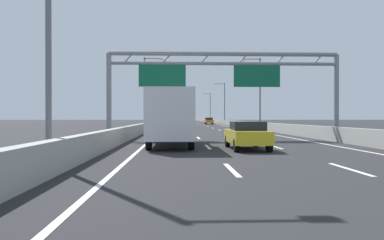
{
  "coord_description": "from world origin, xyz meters",
  "views": [
    {
      "loc": [
        -3.45,
        0.83,
        1.59
      ],
      "look_at": [
        -0.46,
        77.04,
        1.02
      ],
      "focal_mm": 36.61,
      "sensor_mm": 36.0,
      "label": 1
    }
  ],
  "objects_px": {
    "streetlamp_left_near": "(55,2)",
    "streetlamp_right_distant": "(210,106)",
    "yellow_car": "(247,135)",
    "blue_car": "(187,120)",
    "streetlamp_left_far": "(159,101)",
    "streetlamp_left_mid": "(146,88)",
    "streetlamp_right_mid": "(258,89)",
    "streetlamp_left_distant": "(164,106)",
    "streetlamp_right_far": "(224,101)",
    "box_truck": "(171,116)",
    "sign_gantry": "(221,73)",
    "orange_car": "(209,121)",
    "red_car": "(176,122)"
  },
  "relations": [
    {
      "from": "streetlamp_left_near",
      "to": "streetlamp_right_distant",
      "type": "relative_size",
      "value": 1.0
    },
    {
      "from": "yellow_car",
      "to": "blue_car",
      "type": "height_order",
      "value": "blue_car"
    },
    {
      "from": "streetlamp_right_distant",
      "to": "streetlamp_left_far",
      "type": "bearing_deg",
      "value": -111.08
    },
    {
      "from": "streetlamp_left_mid",
      "to": "blue_car",
      "type": "xyz_separation_m",
      "value": [
        7.58,
        79.28,
        -4.64
      ]
    },
    {
      "from": "streetlamp_left_far",
      "to": "streetlamp_right_distant",
      "type": "height_order",
      "value": "same"
    },
    {
      "from": "yellow_car",
      "to": "blue_car",
      "type": "bearing_deg",
      "value": 89.94
    },
    {
      "from": "streetlamp_right_mid",
      "to": "streetlamp_left_distant",
      "type": "bearing_deg",
      "value": 100.91
    },
    {
      "from": "streetlamp_right_mid",
      "to": "blue_car",
      "type": "relative_size",
      "value": 2.12
    },
    {
      "from": "yellow_car",
      "to": "streetlamp_right_mid",
      "type": "bearing_deg",
      "value": 77.18
    },
    {
      "from": "streetlamp_right_distant",
      "to": "blue_car",
      "type": "bearing_deg",
      "value": 166.19
    },
    {
      "from": "streetlamp_left_distant",
      "to": "blue_car",
      "type": "bearing_deg",
      "value": 13.42
    },
    {
      "from": "streetlamp_right_far",
      "to": "streetlamp_left_mid",
      "type": "bearing_deg",
      "value": -111.08
    },
    {
      "from": "streetlamp_right_far",
      "to": "streetlamp_left_distant",
      "type": "xyz_separation_m",
      "value": [
        -14.93,
        38.74,
        0.0
      ]
    },
    {
      "from": "streetlamp_right_distant",
      "to": "yellow_car",
      "type": "xyz_separation_m",
      "value": [
        -7.47,
        -110.27,
        -4.68
      ]
    },
    {
      "from": "streetlamp_right_mid",
      "to": "streetlamp_right_far",
      "type": "xyz_separation_m",
      "value": [
        0.0,
        38.74,
        0.0
      ]
    },
    {
      "from": "box_truck",
      "to": "streetlamp_right_mid",
      "type": "bearing_deg",
      "value": 69.83
    },
    {
      "from": "streetlamp_left_mid",
      "to": "streetlamp_right_far",
      "type": "height_order",
      "value": "same"
    },
    {
      "from": "sign_gantry",
      "to": "streetlamp_right_mid",
      "type": "height_order",
      "value": "streetlamp_right_mid"
    },
    {
      "from": "streetlamp_left_mid",
      "to": "yellow_car",
      "type": "distance_m",
      "value": 33.96
    },
    {
      "from": "streetlamp_right_mid",
      "to": "orange_car",
      "type": "xyz_separation_m",
      "value": [
        -3.75,
        34.54,
        -4.63
      ]
    },
    {
      "from": "streetlamp_left_far",
      "to": "box_truck",
      "type": "distance_m",
      "value": 69.52
    },
    {
      "from": "streetlamp_left_near",
      "to": "blue_car",
      "type": "distance_m",
      "value": 118.35
    },
    {
      "from": "streetlamp_left_mid",
      "to": "streetlamp_right_mid",
      "type": "relative_size",
      "value": 1.0
    },
    {
      "from": "streetlamp_right_far",
      "to": "orange_car",
      "type": "xyz_separation_m",
      "value": [
        -3.75,
        -4.19,
        -4.63
      ]
    },
    {
      "from": "red_car",
      "to": "streetlamp_left_far",
      "type": "bearing_deg",
      "value": 97.09
    },
    {
      "from": "streetlamp_left_far",
      "to": "box_truck",
      "type": "height_order",
      "value": "streetlamp_left_far"
    },
    {
      "from": "streetlamp_left_far",
      "to": "red_car",
      "type": "bearing_deg",
      "value": -82.91
    },
    {
      "from": "sign_gantry",
      "to": "orange_car",
      "type": "height_order",
      "value": "sign_gantry"
    },
    {
      "from": "streetlamp_left_near",
      "to": "streetlamp_right_distant",
      "type": "distance_m",
      "value": 117.16
    },
    {
      "from": "streetlamp_right_mid",
      "to": "streetlamp_right_distant",
      "type": "distance_m",
      "value": 77.47
    },
    {
      "from": "streetlamp_right_mid",
      "to": "box_truck",
      "type": "bearing_deg",
      "value": -110.17
    },
    {
      "from": "streetlamp_left_distant",
      "to": "red_car",
      "type": "xyz_separation_m",
      "value": [
        3.85,
        -69.64,
        -4.63
      ]
    },
    {
      "from": "sign_gantry",
      "to": "streetlamp_left_distant",
      "type": "xyz_separation_m",
      "value": [
        -7.23,
        100.95,
        0.56
      ]
    },
    {
      "from": "streetlamp_right_far",
      "to": "blue_car",
      "type": "height_order",
      "value": "streetlamp_right_far"
    },
    {
      "from": "sign_gantry",
      "to": "orange_car",
      "type": "relative_size",
      "value": 3.68
    },
    {
      "from": "yellow_car",
      "to": "blue_car",
      "type": "distance_m",
      "value": 112.08
    },
    {
      "from": "sign_gantry",
      "to": "blue_car",
      "type": "xyz_separation_m",
      "value": [
        0.35,
        102.75,
        -4.08
      ]
    },
    {
      "from": "streetlamp_left_near",
      "to": "streetlamp_right_far",
      "type": "distance_m",
      "value": 78.9
    },
    {
      "from": "streetlamp_right_mid",
      "to": "yellow_car",
      "type": "bearing_deg",
      "value": -102.82
    },
    {
      "from": "streetlamp_left_far",
      "to": "blue_car",
      "type": "distance_m",
      "value": 41.51
    },
    {
      "from": "streetlamp_right_far",
      "to": "streetlamp_left_far",
      "type": "bearing_deg",
      "value": 180.0
    },
    {
      "from": "streetlamp_right_distant",
      "to": "blue_car",
      "type": "distance_m",
      "value": 8.88
    },
    {
      "from": "streetlamp_right_mid",
      "to": "sign_gantry",
      "type": "bearing_deg",
      "value": -108.16
    },
    {
      "from": "streetlamp_left_near",
      "to": "streetlamp_right_far",
      "type": "xyz_separation_m",
      "value": [
        14.93,
        77.47,
        0.0
      ]
    },
    {
      "from": "orange_car",
      "to": "red_car",
      "type": "bearing_deg",
      "value": -105.35
    },
    {
      "from": "streetlamp_right_distant",
      "to": "red_car",
      "type": "distance_m",
      "value": 70.67
    },
    {
      "from": "streetlamp_right_far",
      "to": "streetlamp_left_distant",
      "type": "distance_m",
      "value": 41.51
    },
    {
      "from": "streetlamp_left_far",
      "to": "yellow_car",
      "type": "relative_size",
      "value": 2.26
    },
    {
      "from": "streetlamp_left_far",
      "to": "blue_car",
      "type": "height_order",
      "value": "streetlamp_left_far"
    },
    {
      "from": "box_truck",
      "to": "orange_car",
      "type": "bearing_deg",
      "value": 83.45
    }
  ]
}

